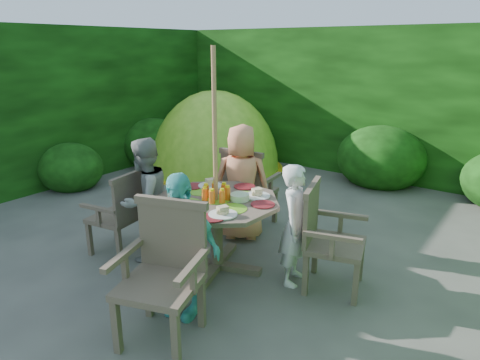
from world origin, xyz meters
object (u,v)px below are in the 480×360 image
Objects in this scene: garden_chair_front at (164,270)px; garden_chair_left at (121,212)px; garden_chair_back at (248,187)px; patio_table at (217,211)px; child_front at (181,245)px; dome_tent at (215,169)px; child_left at (145,200)px; parasol_pole at (215,165)px; garden_chair_right at (327,236)px; child_right at (296,225)px; child_back at (241,183)px.

garden_chair_left is at bearing 134.42° from garden_chair_front.
garden_chair_back is (0.70, 1.38, 0.05)m from garden_chair_left.
patio_table is 1.57× the size of garden_chair_front.
child_front reaches higher than garden_chair_front.
dome_tent reaches higher than garden_chair_left.
dome_tent reaches higher than child_left.
child_left is (-0.76, -0.24, -0.45)m from parasol_pole.
patio_table is 1.10m from garden_chair_right.
child_right is at bearing -34.45° from dome_tent.
child_front is (0.59, -1.80, 0.10)m from garden_chair_back.
garden_chair_left is at bearing -161.68° from parasol_pole.
dome_tent reaches higher than child_right.
garden_chair_left is 0.71× the size of child_front.
patio_table is at bearing 92.29° from garden_chair_right.
garden_chair_left is 0.31× the size of dome_tent.
garden_chair_back is 1.37m from child_right.
child_back is (-0.25, 0.76, 0.05)m from patio_table.
garden_chair_right is 4.28m from dome_tent.
garden_chair_back is at bearing 99.55° from child_front.
parasol_pole is 2.45× the size of garden_chair_left.
garden_chair_right is 2.20m from garden_chair_left.
child_back is at bearing 88.77° from garden_chair_front.
parasol_pole is at bearing 77.75° from child_back.
garden_chair_back reaches higher than garden_chair_right.
child_back is 1.60m from child_front.
garden_chair_back is at bearing 154.39° from child_left.
patio_table is at bearing 102.49° from garden_chair_back.
child_back is 3.07m from dome_tent.
garden_chair_right is at bearing 45.29° from child_front.
child_right is at bearing 138.12° from garden_chair_back.
child_front is 0.44× the size of dome_tent.
garden_chair_right is at bearing -85.09° from child_right.
garden_chair_right is at bearing 43.70° from garden_chair_front.
dome_tent reaches higher than garden_chair_back.
garden_chair_front is 1.35m from child_right.
garden_chair_left is 0.76× the size of child_right.
child_right is at bearing 99.97° from child_left.
garden_chair_front is (1.38, -0.69, 0.07)m from garden_chair_left.
child_left reaches higher than child_front.
garden_chair_back is 0.33m from child_back.
parasol_pole is 3.88m from dome_tent.
garden_chair_front is at bearing -49.87° from dome_tent.
garden_chair_left is at bearing 92.55° from garden_chair_right.
child_front is at bearing -72.27° from parasol_pole.
garden_chair_right is 1.56m from garden_chair_back.
garden_chair_back is 2.78m from dome_tent.
garden_chair_right is 1.36m from child_back.
child_front is (0.24, -0.76, -0.00)m from patio_table.
garden_chair_right is 0.33× the size of dome_tent.
garden_chair_back reaches higher than patio_table.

